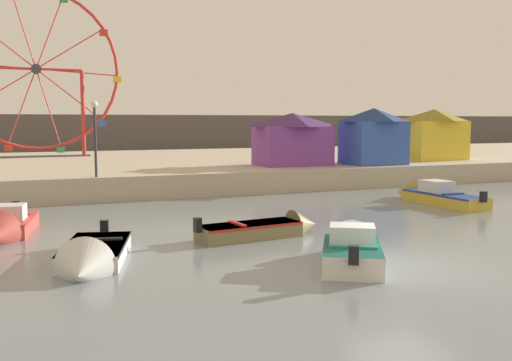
{
  "coord_description": "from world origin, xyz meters",
  "views": [
    {
      "loc": [
        -8.91,
        -11.66,
        3.72
      ],
      "look_at": [
        -0.22,
        9.31,
        1.32
      ],
      "focal_mm": 39.48,
      "sensor_mm": 36.0,
      "label": 1
    }
  ],
  "objects": [
    {
      "name": "motorboat_pale_grey",
      "position": [
        -7.44,
        2.92,
        0.24
      ],
      "size": [
        2.58,
        4.43,
        1.48
      ],
      "rotation": [
        0.0,
        0.0,
        4.44
      ],
      "color": "silver",
      "rests_on": "ground_plane"
    },
    {
      "name": "ground_plane",
      "position": [
        0.0,
        0.0,
        0.0
      ],
      "size": [
        240.0,
        240.0,
        0.0
      ],
      "primitive_type": "plane",
      "color": "slate"
    },
    {
      "name": "promenade_lamp_near",
      "position": [
        -5.83,
        15.06,
        3.47
      ],
      "size": [
        0.32,
        0.32,
        3.5
      ],
      "color": "#2D2D33",
      "rests_on": "quay_promenade"
    },
    {
      "name": "carnival_booth_yellow_awning",
      "position": [
        16.38,
        18.47,
        2.89
      ],
      "size": [
        4.59,
        2.83,
        3.36
      ],
      "rotation": [
        0.0,
        0.0,
        0.03
      ],
      "color": "yellow",
      "rests_on": "quay_promenade"
    },
    {
      "name": "quay_promenade",
      "position": [
        0.0,
        26.68,
        0.57
      ],
      "size": [
        110.0,
        24.15,
        1.15
      ],
      "primitive_type": "cube",
      "color": "#B7A88E",
      "rests_on": "ground_plane"
    },
    {
      "name": "motorboat_mustard_yellow",
      "position": [
        8.33,
        8.91,
        0.35
      ],
      "size": [
        1.45,
        5.61,
        1.41
      ],
      "rotation": [
        0.0,
        0.0,
        1.6
      ],
      "color": "gold",
      "rests_on": "ground_plane"
    },
    {
      "name": "motorboat_faded_red",
      "position": [
        -9.62,
        7.98,
        0.32
      ],
      "size": [
        2.16,
        4.23,
        1.5
      ],
      "rotation": [
        0.0,
        0.0,
        4.55
      ],
      "color": "#B24238",
      "rests_on": "ground_plane"
    },
    {
      "name": "motorboat_olive_wood",
      "position": [
        -1.69,
        4.76,
        0.27
      ],
      "size": [
        4.48,
        1.6,
        1.12
      ],
      "rotation": [
        0.0,
        0.0,
        0.11
      ],
      "color": "olive",
      "rests_on": "ground_plane"
    },
    {
      "name": "motorboat_white_red_stripe",
      "position": [
        -0.88,
        1.01,
        0.34
      ],
      "size": [
        3.1,
        3.86,
        1.43
      ],
      "rotation": [
        0.0,
        0.0,
        1.03
      ],
      "color": "silver",
      "rests_on": "ground_plane"
    },
    {
      "name": "distant_town_skyline",
      "position": [
        0.0,
        49.67,
        2.2
      ],
      "size": [
        140.0,
        3.0,
        4.4
      ],
      "primitive_type": "cube",
      "color": "#564C47",
      "rests_on": "ground_plane"
    },
    {
      "name": "carnival_booth_blue_tent",
      "position": [
        10.45,
        16.7,
        2.89
      ],
      "size": [
        3.69,
        2.92,
        3.34
      ],
      "rotation": [
        0.0,
        0.0,
        -0.01
      ],
      "color": "#3356B7",
      "rests_on": "quay_promenade"
    },
    {
      "name": "ferris_wheel_red_frame",
      "position": [
        -7.83,
        31.93,
        7.22
      ],
      "size": [
        11.91,
        1.2,
        12.08
      ],
      "color": "red",
      "rests_on": "quay_promenade"
    },
    {
      "name": "carnival_booth_purple_stall",
      "position": [
        5.67,
        17.95,
        2.73
      ],
      "size": [
        4.56,
        3.31,
        3.05
      ],
      "rotation": [
        0.0,
        0.0,
        -0.03
      ],
      "color": "purple",
      "rests_on": "quay_promenade"
    }
  ]
}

